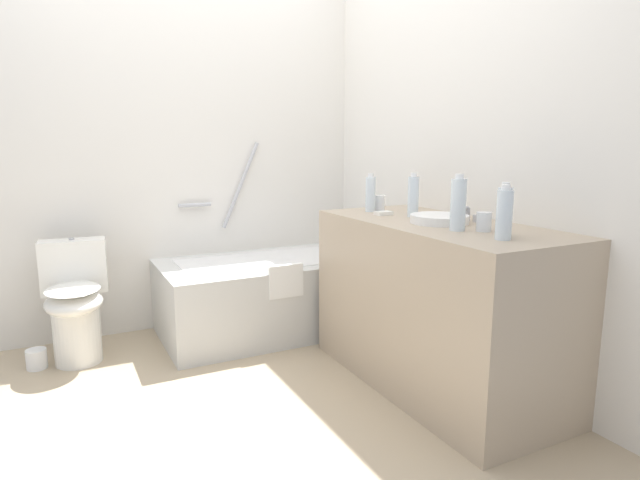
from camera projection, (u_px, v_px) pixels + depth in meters
name	position (u px, v px, depth m)	size (l,w,h in m)	color
ground_plane	(235.00, 397.00, 2.66)	(3.61, 3.61, 0.00)	tan
wall_back_tiled	(171.00, 152.00, 3.56)	(3.01, 0.10, 2.38)	silver
wall_right_mirror	(456.00, 154.00, 3.05)	(0.10, 2.84, 2.38)	silver
bathtub	(268.00, 292.00, 3.57)	(1.40, 0.78, 1.26)	silver
toilet	(75.00, 302.00, 3.06)	(0.38, 0.54, 0.70)	white
vanity_counter	(436.00, 305.00, 2.74)	(0.64, 1.41, 0.86)	tan
sink_basin	(439.00, 219.00, 2.63)	(0.29, 0.29, 0.04)	white
sink_faucet	(466.00, 214.00, 2.71)	(0.12, 0.15, 0.07)	#A9A9AE
water_bottle_0	(413.00, 196.00, 2.84)	(0.06, 0.06, 0.24)	silver
water_bottle_1	(370.00, 194.00, 3.06)	(0.06, 0.06, 0.22)	silver
water_bottle_2	(504.00, 214.00, 2.17)	(0.07, 0.07, 0.23)	silver
water_bottle_3	(458.00, 204.00, 2.39)	(0.07, 0.07, 0.26)	silver
water_bottle_4	(504.00, 211.00, 2.24)	(0.06, 0.06, 0.23)	silver
drinking_glass_0	(484.00, 222.00, 2.38)	(0.07, 0.07, 0.09)	white
drinking_glass_1	(380.00, 203.00, 3.12)	(0.06, 0.06, 0.09)	white
soap_dish	(384.00, 213.00, 2.93)	(0.09, 0.06, 0.02)	white
toilet_paper_roll	(37.00, 359.00, 2.99)	(0.11, 0.11, 0.11)	white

